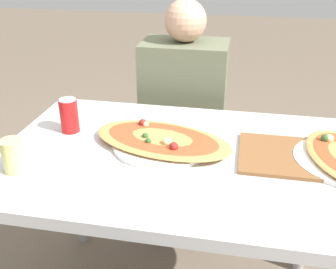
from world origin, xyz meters
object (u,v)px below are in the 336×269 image
Objects in this scene: soda_can at (69,115)px; pizza_main at (162,140)px; drink_glass at (14,156)px; person_seated at (183,102)px; dining_table at (175,174)px; chair_far_seated at (186,124)px.

pizza_main is at bearing -7.64° from soda_can.
soda_can is at bearing 80.03° from drink_glass.
person_seated is 0.57m from pizza_main.
dining_table is 0.61m from person_seated.
person_seated is 0.63m from soda_can.
soda_can is (-0.34, -0.52, 0.13)m from person_seated.
pizza_main is (0.01, -0.68, 0.25)m from chair_far_seated.
pizza_main is at bearing 91.12° from chair_far_seated.
chair_far_seated reaches higher than soda_can.
chair_far_seated is 7.28× the size of soda_can.
drink_glass is at bearing 64.17° from person_seated.
dining_table is at bearing 23.48° from drink_glass.
dining_table is at bearing 96.20° from person_seated.
person_seated reaches higher than drink_glass.
person_seated is 2.17× the size of pizza_main.
soda_can is 1.20× the size of drink_glass.
chair_far_seated is 1.71× the size of pizza_main.
pizza_main is at bearing 91.35° from person_seated.
chair_far_seated reaches higher than drink_glass.
chair_far_seated is at bearing 61.78° from soda_can.
pizza_main is 0.47m from drink_glass.
dining_table is 9.34× the size of soda_can.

